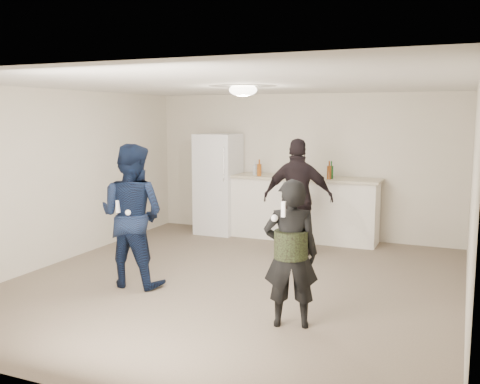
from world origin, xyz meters
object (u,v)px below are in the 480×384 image
at_px(counter, 301,209).
at_px(spectator, 298,198).
at_px(fridge, 218,184).
at_px(shaker, 256,169).
at_px(man, 132,215).
at_px(woman, 291,254).

relative_size(counter, spectator, 1.45).
bearing_deg(fridge, spectator, -29.56).
distance_m(shaker, man, 3.41).
bearing_deg(counter, woman, -74.82).
distance_m(fridge, woman, 4.47).
relative_size(fridge, shaker, 10.59).
bearing_deg(counter, spectator, -75.59).
bearing_deg(woman, counter, -93.05).
height_order(counter, spectator, spectator).
xyz_separation_m(counter, spectator, (0.28, -1.10, 0.37)).
bearing_deg(man, counter, -113.91).
bearing_deg(shaker, fridge, -161.89).
xyz_separation_m(counter, man, (-1.22, -3.24, 0.37)).
bearing_deg(counter, shaker, 170.84).
distance_m(man, woman, 2.30).
relative_size(fridge, spectator, 1.01).
relative_size(counter, shaker, 15.29).
height_order(counter, woman, woman).
distance_m(shaker, woman, 4.34).
relative_size(man, woman, 1.18).
bearing_deg(fridge, woman, -55.22).
xyz_separation_m(fridge, shaker, (0.65, 0.21, 0.28)).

